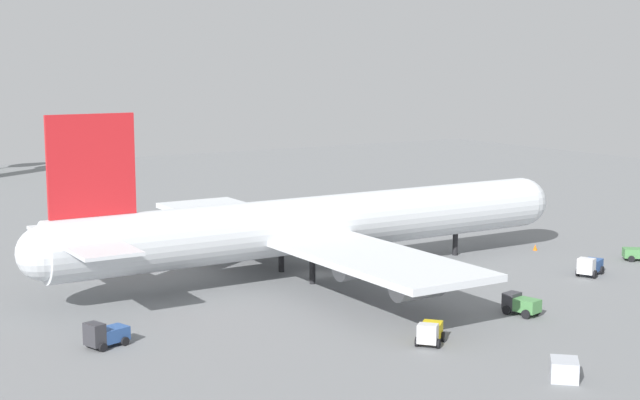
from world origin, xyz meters
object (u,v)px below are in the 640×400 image
cargo_airplane (318,225)px  catering_truck (521,304)px  pushback_tractor (590,266)px  baggage_tug (105,335)px  maintenance_van (430,332)px  cargo_container_fore (564,370)px  safety_cone_nose (535,247)px

cargo_airplane → catering_truck: bearing=-72.9°
pushback_tractor → catering_truck: size_ratio=1.19×
baggage_tug → maintenance_van: (25.36, -14.76, -0.02)m
cargo_container_fore → safety_cone_nose: cargo_container_fore is taller
cargo_airplane → cargo_container_fore: size_ratio=20.83×
pushback_tractor → cargo_container_fore: size_ratio=1.37×
pushback_tractor → safety_cone_nose: pushback_tractor is taller
catering_truck → safety_cone_nose: size_ratio=4.76×
safety_cone_nose → cargo_airplane: bearing=174.2°
baggage_tug → maintenance_van: 29.35m
cargo_container_fore → safety_cone_nose: size_ratio=4.16×
cargo_airplane → catering_truck: size_ratio=18.18×
pushback_tractor → safety_cone_nose: (5.32, 14.38, -0.78)m
baggage_tug → safety_cone_nose: 65.06m
cargo_airplane → pushback_tractor: bearing=-32.9°
cargo_airplane → baggage_tug: bearing=-155.5°
pushback_tractor → safety_cone_nose: size_ratio=5.67×
cargo_airplane → cargo_container_fore: 42.74m
catering_truck → cargo_container_fore: size_ratio=1.15×
cargo_container_fore → maintenance_van: bearing=103.7°
catering_truck → safety_cone_nose: bearing=42.7°
maintenance_van → safety_cone_nose: (38.76, 25.74, -0.70)m
catering_truck → maintenance_van: size_ratio=1.01×
baggage_tug → maintenance_van: bearing=-30.2°
cargo_container_fore → catering_truck: bearing=56.2°
pushback_tractor → cargo_container_fore: (-30.20, -24.61, -0.35)m
baggage_tug → cargo_container_fore: bearing=-44.4°
cargo_airplane → safety_cone_nose: bearing=-5.8°
catering_truck → maintenance_van: bearing=-168.2°
baggage_tug → cargo_container_fore: (28.60, -28.01, -0.30)m
baggage_tug → safety_cone_nose: bearing=9.7°
baggage_tug → cargo_container_fore: 40.04m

